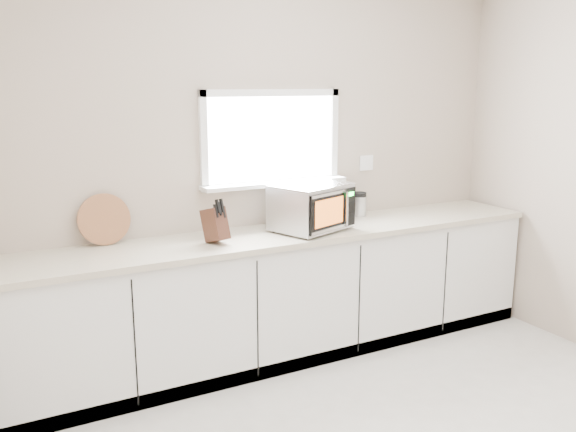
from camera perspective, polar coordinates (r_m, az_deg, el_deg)
back_wall at (r=4.48m, az=-1.62°, el=4.90°), size 4.00×0.17×2.70m
cabinets at (r=4.44m, az=0.17°, el=-7.44°), size 3.92×0.60×0.88m
countertop at (r=4.30m, az=0.23°, el=-1.70°), size 3.92×0.64×0.04m
microwave at (r=4.29m, az=2.22°, el=0.90°), size 0.61×0.55×0.33m
knife_block at (r=3.98m, az=-6.82°, el=-0.73°), size 0.15×0.23×0.30m
cutting_board at (r=4.08m, az=-16.82°, el=-0.30°), size 0.33×0.08×0.33m
coffee_grinder at (r=4.81m, az=6.69°, el=1.13°), size 0.13×0.13×0.19m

